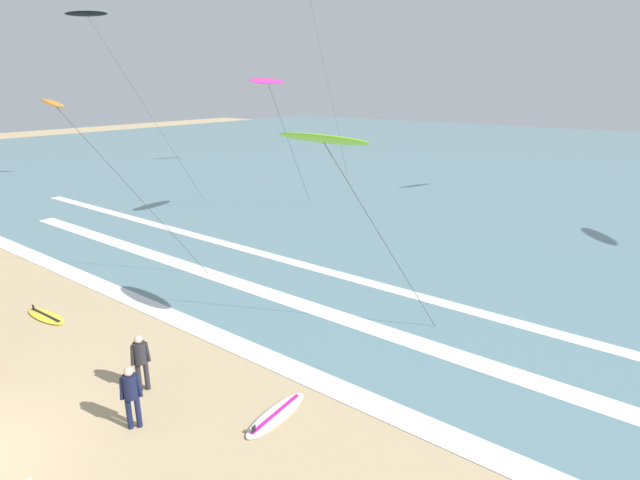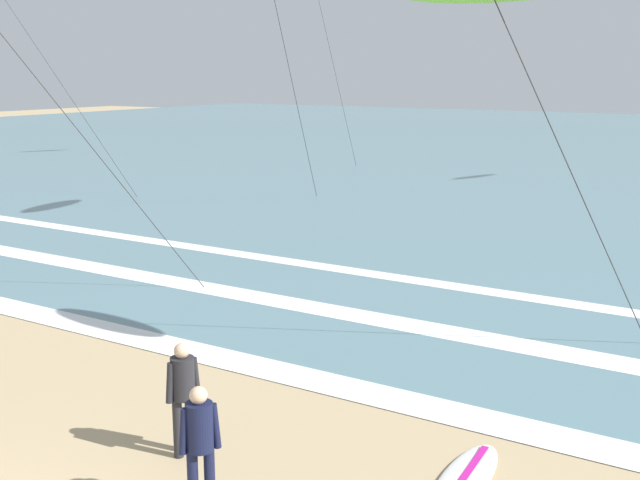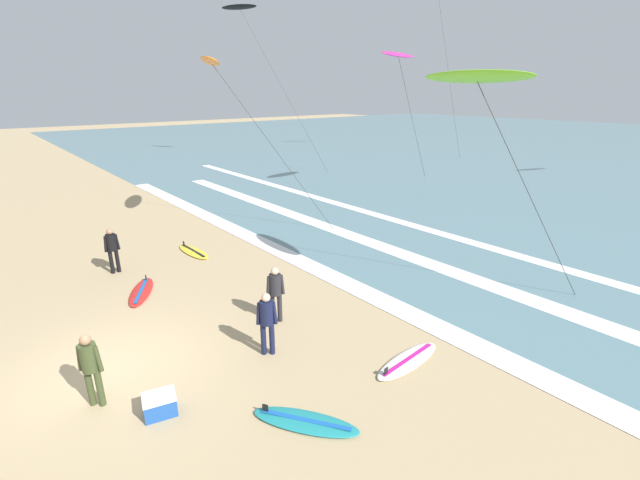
% 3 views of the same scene
% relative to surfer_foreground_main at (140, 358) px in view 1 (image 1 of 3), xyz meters
% --- Properties ---
extents(ocean_surface, '(140.00, 90.00, 0.01)m').
position_rel_surfer_foreground_main_xyz_m(ocean_surface, '(-0.54, 47.73, -0.95)').
color(ocean_surface, slate).
rests_on(ocean_surface, ground).
extents(wave_foam_shoreline, '(43.42, 0.83, 0.01)m').
position_rel_surfer_foreground_main_xyz_m(wave_foam_shoreline, '(0.86, 3.13, -0.94)').
color(wave_foam_shoreline, white).
rests_on(wave_foam_shoreline, ocean_surface).
extents(wave_foam_mid_break, '(39.44, 0.84, 0.01)m').
position_rel_surfer_foreground_main_xyz_m(wave_foam_mid_break, '(-0.02, 6.62, -0.94)').
color(wave_foam_mid_break, white).
rests_on(wave_foam_mid_break, ocean_surface).
extents(wave_foam_outer_break, '(47.99, 0.63, 0.01)m').
position_rel_surfer_foreground_main_xyz_m(wave_foam_outer_break, '(-1.41, 9.88, -0.94)').
color(wave_foam_outer_break, white).
rests_on(wave_foam_outer_break, ocean_surface).
extents(surfer_foreground_main, '(0.32, 0.50, 1.60)m').
position_rel_surfer_foreground_main_xyz_m(surfer_foreground_main, '(0.00, 0.00, 0.00)').
color(surfer_foreground_main, '#232328').
rests_on(surfer_foreground_main, ground).
extents(surfer_left_far, '(0.37, 0.46, 1.60)m').
position_rel_surfer_foreground_main_xyz_m(surfer_left_far, '(1.14, -1.01, 0.00)').
color(surfer_left_far, '#141938').
rests_on(surfer_left_far, ground).
extents(surfboard_near_water, '(2.12, 0.69, 0.25)m').
position_rel_surfer_foreground_main_xyz_m(surfboard_near_water, '(-6.46, 0.46, -0.91)').
color(surfboard_near_water, yellow).
rests_on(surfboard_near_water, ground).
extents(surfboard_foreground_flat, '(0.73, 2.13, 0.25)m').
position_rel_surfer_foreground_main_xyz_m(surfboard_foreground_flat, '(3.51, 1.30, -0.91)').
color(surfboard_foreground_flat, silver).
rests_on(surfboard_foreground_flat, ground).
extents(kite_black_high_right, '(10.77, 2.92, 12.64)m').
position_rel_surfer_foreground_main_xyz_m(kite_black_high_right, '(-25.69, 14.20, 11.38)').
color(kite_black_high_right, black).
rests_on(kite_black_high_right, ground).
extents(kite_lime_mid_center, '(3.85, 3.86, 6.53)m').
position_rel_surfer_foreground_main_xyz_m(kite_lime_mid_center, '(2.35, 4.67, 5.33)').
color(kite_lime_mid_center, '#70C628').
rests_on(kite_lime_mid_center, ground).
extents(kite_magenta_far_left, '(2.78, 7.80, 8.08)m').
position_rel_surfer_foreground_main_xyz_m(kite_magenta_far_left, '(-8.34, 14.01, 6.86)').
color(kite_magenta_far_left, '#CC2384').
rests_on(kite_magenta_far_left, ground).
extents(kite_orange_far_right, '(4.42, 5.10, 7.29)m').
position_rel_surfer_foreground_main_xyz_m(kite_orange_far_right, '(-7.99, 2.57, 6.08)').
color(kite_orange_far_right, orange).
rests_on(kite_orange_far_right, ground).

